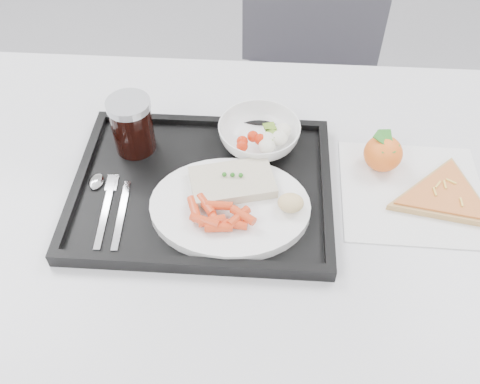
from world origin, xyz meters
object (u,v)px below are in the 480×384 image
(tray, at_px, (203,188))
(tangerine, at_px, (383,153))
(cola_glass, at_px, (132,124))
(table, at_px, (244,216))
(chair, at_px, (311,66))
(pizza_slice, at_px, (445,196))
(dinner_plate, at_px, (230,207))
(salad_bowl, at_px, (259,135))

(tray, relative_size, tangerine, 5.02)
(cola_glass, relative_size, tangerine, 1.20)
(table, distance_m, chair, 0.73)
(pizza_slice, bearing_deg, chair, 105.62)
(tray, relative_size, dinner_plate, 1.67)
(dinner_plate, height_order, cola_glass, cola_glass)
(cola_glass, distance_m, tangerine, 0.46)
(tangerine, bearing_deg, tray, -165.66)
(dinner_plate, bearing_deg, pizza_slice, 9.15)
(tray, height_order, pizza_slice, tray)
(salad_bowl, height_order, tangerine, tangerine)
(chair, height_order, tangerine, chair)
(tray, height_order, dinner_plate, dinner_plate)
(chair, height_order, dinner_plate, chair)
(table, relative_size, dinner_plate, 4.44)
(table, distance_m, tangerine, 0.28)
(table, bearing_deg, pizza_slice, 0.59)
(dinner_plate, xyz_separation_m, tangerine, (0.27, 0.14, 0.01))
(tray, xyz_separation_m, cola_glass, (-0.14, 0.09, 0.06))
(tangerine, height_order, pizza_slice, tangerine)
(tray, bearing_deg, pizza_slice, 0.90)
(pizza_slice, bearing_deg, tray, -179.10)
(chair, relative_size, salad_bowl, 6.11)
(tray, distance_m, dinner_plate, 0.08)
(table, relative_size, pizza_slice, 4.43)
(salad_bowl, bearing_deg, table, -100.54)
(tray, bearing_deg, chair, 71.74)
(salad_bowl, xyz_separation_m, cola_glass, (-0.23, -0.02, 0.03))
(salad_bowl, height_order, cola_glass, cola_glass)
(table, distance_m, pizza_slice, 0.36)
(chair, distance_m, tray, 0.77)
(chair, bearing_deg, table, -102.66)
(tray, bearing_deg, tangerine, 14.34)
(dinner_plate, xyz_separation_m, cola_glass, (-0.19, 0.14, 0.05))
(dinner_plate, distance_m, pizza_slice, 0.38)
(table, relative_size, salad_bowl, 7.89)
(salad_bowl, relative_size, pizza_slice, 0.56)
(chair, distance_m, salad_bowl, 0.65)
(tray, relative_size, pizza_slice, 1.66)
(table, bearing_deg, tray, -177.63)
(chair, relative_size, tray, 2.07)
(table, bearing_deg, chair, 77.34)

